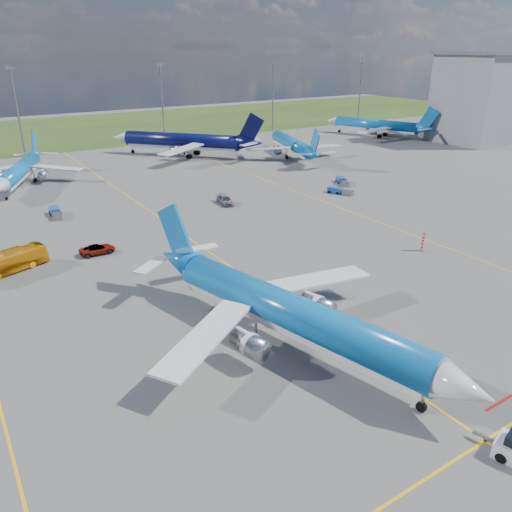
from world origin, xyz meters
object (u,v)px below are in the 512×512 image
bg_jet_n (183,156)px  apron_bus (7,263)px  service_car_b (97,249)px  service_car_a (3,257)px  baggage_tug_w (339,191)px  baggage_tug_c (56,213)px  service_car_c (225,200)px  main_airliner (292,347)px  bg_jet_nnw (22,185)px  bg_jet_ne (292,157)px  warning_post (423,241)px  baggage_tug_e (342,181)px  bg_jet_ene (375,136)px

bg_jet_n → apron_bus: size_ratio=4.30×
service_car_b → service_car_a: bearing=67.9°
bg_jet_n → baggage_tug_w: bg_jet_n is taller
service_car_a → baggage_tug_c: baggage_tug_c is taller
apron_bus → service_car_c: bearing=-93.0°
baggage_tug_c → baggage_tug_w: bearing=-11.4°
main_airliner → service_car_b: size_ratio=8.24×
bg_jet_nnw → service_car_b: size_ratio=6.99×
baggage_tug_w → bg_jet_ne: bearing=44.0°
apron_bus → baggage_tug_c: apron_bus is taller
warning_post → baggage_tug_e: size_ratio=0.55×
baggage_tug_c → bg_jet_nnw: bearing=98.6°
bg_jet_ne → baggage_tug_e: bearing=91.9°
bg_jet_nnw → bg_jet_ne: bg_jet_ne is taller
bg_jet_n → baggage_tug_c: size_ratio=7.89×
warning_post → baggage_tug_c: bearing=132.1°
bg_jet_ene → baggage_tug_c: 111.25m
service_car_b → baggage_tug_c: 21.05m
bg_jet_n → service_car_b: size_ratio=8.95×
bg_jet_ene → main_airliner: size_ratio=0.96×
main_airliner → service_car_b: bearing=91.3°
bg_jet_ene → baggage_tug_e: (-50.42, -40.57, 0.56)m
service_car_a → bg_jet_nnw: bearing=67.3°
warning_post → bg_jet_n: size_ratio=0.07×
service_car_a → main_airliner: bearing=-72.1°
baggage_tug_c → main_airliner: bearing=-73.7°
main_airliner → bg_jet_nnw: bearing=84.4°
bg_jet_n → baggage_tug_c: 53.39m
bg_jet_nnw → service_car_c: 45.99m
service_car_c → main_airliner: bearing=-104.1°
bg_jet_nnw → baggage_tug_e: bg_jet_nnw is taller
main_airliner → service_car_c: size_ratio=7.90×
bg_jet_ene → baggage_tug_w: bearing=18.6°
apron_bus → baggage_tug_c: size_ratio=1.83×
bg_jet_ne → service_car_a: 82.93m
bg_jet_n → bg_jet_ene: size_ratio=1.13×
bg_jet_ne → baggage_tug_w: (-13.74, -34.47, 0.55)m
service_car_c → warning_post: bearing=-62.9°
warning_post → apron_bus: 56.56m
apron_bus → baggage_tug_w: apron_bus is taller
bg_jet_ene → baggage_tug_e: bearing=18.0°
bg_jet_ne → service_car_b: bg_jet_ne is taller
baggage_tug_e → bg_jet_ene: bearing=63.6°
apron_bus → baggage_tug_c: bearing=-45.9°
baggage_tug_e → warning_post: bearing=-89.9°
bg_jet_nnw → service_car_a: bearing=-79.5°
baggage_tug_w → apron_bus: bearing=160.6°
warning_post → baggage_tug_c: 60.75m
bg_jet_n → service_car_a: size_ratio=13.24×
warning_post → baggage_tug_w: warning_post is taller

